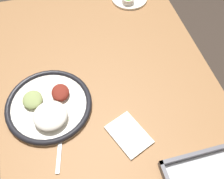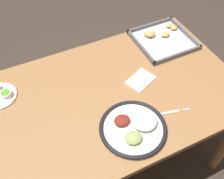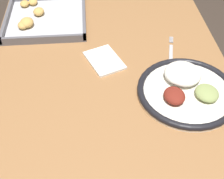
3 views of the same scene
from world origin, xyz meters
TOP-DOWN VIEW (x-y plane):
  - ground_plane at (0.00, 0.00)m, footprint 8.00×8.00m
  - dining_table at (0.00, 0.00)m, footprint 1.28×0.80m
  - dinner_plate at (-0.00, -0.23)m, footprint 0.30×0.30m
  - fork at (0.17, -0.22)m, footprint 0.21×0.06m
  - napkin at (0.17, 0.01)m, footprint 0.17×0.14m

SIDE VIEW (x-z plane):
  - ground_plane at x=0.00m, z-range 0.00..0.00m
  - dining_table at x=0.00m, z-range 0.25..0.96m
  - fork at x=0.17m, z-range 0.71..0.71m
  - napkin at x=0.17m, z-range 0.71..0.72m
  - dinner_plate at x=0.00m, z-range 0.70..0.75m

